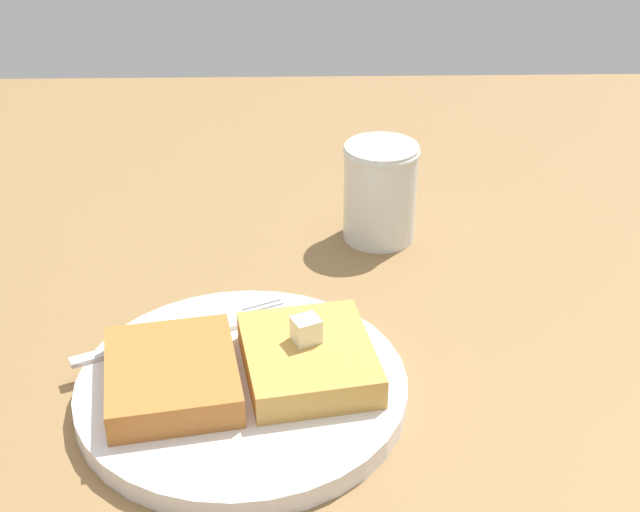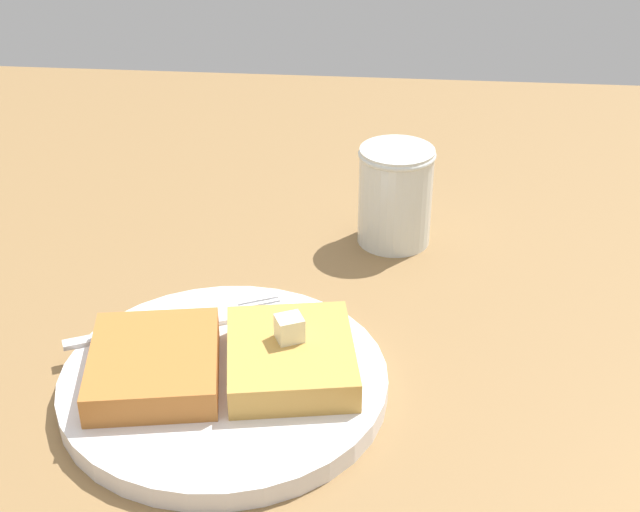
{
  "view_description": "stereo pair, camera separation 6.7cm",
  "coord_description": "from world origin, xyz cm",
  "views": [
    {
      "loc": [
        -6.32,
        49.81,
        41.37
      ],
      "look_at": [
        -7.68,
        -8.16,
        7.4
      ],
      "focal_mm": 50.0,
      "sensor_mm": 36.0,
      "label": 1
    },
    {
      "loc": [
        -13.03,
        49.58,
        41.37
      ],
      "look_at": [
        -7.68,
        -8.16,
        7.4
      ],
      "focal_mm": 50.0,
      "sensor_mm": 36.0,
      "label": 2
    }
  ],
  "objects": [
    {
      "name": "fork",
      "position": [
        1.33,
        -2.81,
        4.57
      ],
      "size": [
        15.09,
        8.1,
        0.36
      ],
      "color": "silver",
      "rests_on": "plate"
    },
    {
      "name": "plate",
      "position": [
        -2.22,
        2.88,
        3.77
      ],
      "size": [
        22.06,
        22.06,
        1.5
      ],
      "color": "white",
      "rests_on": "table_surface"
    },
    {
      "name": "butter_pat_primary",
      "position": [
        -6.54,
        1.51,
        7.42
      ],
      "size": [
        2.22,
        2.14,
        1.73
      ],
      "primitive_type": "cube",
      "rotation": [
        0.0,
        0.0,
        0.44
      ],
      "color": "#F1EFC6",
      "rests_on": "toast_slice_left"
    },
    {
      "name": "syrup_jar",
      "position": [
        -13.14,
        -19.2,
        6.99
      ],
      "size": [
        6.57,
        6.57,
        8.69
      ],
      "color": "#491A07",
      "rests_on": "table_surface"
    },
    {
      "name": "toast_slice_middle",
      "position": [
        2.23,
        3.69,
        5.48
      ],
      "size": [
        9.96,
        11.0,
        2.17
      ],
      "primitive_type": "cube",
      "rotation": [
        0.0,
        0.0,
        0.18
      ],
      "color": "#B26C30",
      "rests_on": "plate"
    },
    {
      "name": "toast_slice_left",
      "position": [
        -6.67,
        2.08,
        5.48
      ],
      "size": [
        9.96,
        11.0,
        2.17
      ],
      "primitive_type": "cube",
      "rotation": [
        0.0,
        0.0,
        0.18
      ],
      "color": "gold",
      "rests_on": "plate"
    },
    {
      "name": "table_surface",
      "position": [
        0.0,
        0.0,
        1.45
      ],
      "size": [
        124.51,
        124.51,
        2.9
      ],
      "primitive_type": "cube",
      "color": "olive",
      "rests_on": "ground"
    }
  ]
}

